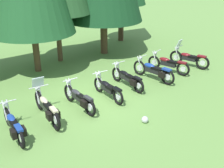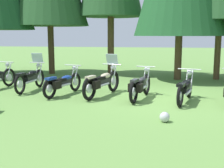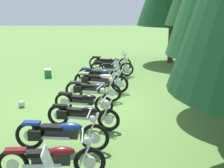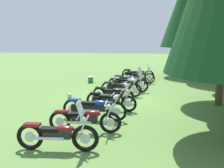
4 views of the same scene
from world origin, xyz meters
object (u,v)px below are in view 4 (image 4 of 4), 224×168
at_px(motorcycle_3, 127,83).
at_px(motorcycle_5, 113,93).
at_px(pine_tree_0, 190,4).
at_px(motorcycle_4, 120,88).
at_px(dropped_helmet, 70,95).
at_px(motorcycle_8, 85,119).
at_px(motorcycle_2, 128,80).
at_px(motorcycle_7, 93,107).
at_px(motorcycle_0, 137,73).
at_px(motorcycle_9, 58,134).
at_px(motorcycle_1, 139,76).
at_px(motorcycle_6, 110,100).
at_px(picnic_cooler, 91,79).

relative_size(motorcycle_3, motorcycle_5, 1.14).
bearing_deg(pine_tree_0, motorcycle_4, -29.91).
bearing_deg(dropped_helmet, motorcycle_8, 21.96).
xyz_separation_m(motorcycle_2, dropped_helmet, (3.48, -2.73, -0.31)).
bearing_deg(motorcycle_2, motorcycle_7, -80.36).
relative_size(motorcycle_2, motorcycle_5, 1.04).
height_order(motorcycle_3, motorcycle_5, motorcycle_3).
relative_size(motorcycle_0, motorcycle_4, 1.08).
xyz_separation_m(motorcycle_9, pine_tree_0, (-14.95, 5.50, 5.07)).
xyz_separation_m(motorcycle_1, motorcycle_3, (2.83, -0.56, 0.00)).
bearing_deg(motorcycle_0, motorcycle_6, -83.13).
bearing_deg(motorcycle_1, motorcycle_4, -98.91).
bearing_deg(motorcycle_2, motorcycle_9, -80.73).
bearing_deg(dropped_helmet, motorcycle_3, 126.80).
distance_m(motorcycle_2, motorcycle_7, 7.03).
height_order(motorcycle_6, motorcycle_7, motorcycle_7).
bearing_deg(picnic_cooler, motorcycle_1, 92.94).
bearing_deg(motorcycle_3, motorcycle_4, -84.78).
bearing_deg(pine_tree_0, motorcycle_3, -32.91).
xyz_separation_m(motorcycle_8, motorcycle_9, (1.46, -0.41, 0.02)).
bearing_deg(motorcycle_2, motorcycle_1, 82.71).
relative_size(motorcycle_3, picnic_cooler, 4.29).
height_order(motorcycle_0, motorcycle_6, motorcycle_0).
bearing_deg(dropped_helmet, motorcycle_4, 107.16).
distance_m(motorcycle_6, motorcycle_7, 1.53).
xyz_separation_m(motorcycle_1, motorcycle_5, (5.57, -1.05, -0.05)).
relative_size(motorcycle_0, motorcycle_6, 1.06).
xyz_separation_m(motorcycle_6, motorcycle_8, (2.83, -0.39, 0.02)).
bearing_deg(motorcycle_4, motorcycle_3, 89.23).
height_order(motorcycle_2, picnic_cooler, motorcycle_2).
bearing_deg(motorcycle_8, motorcycle_9, -108.48).
xyz_separation_m(motorcycle_5, motorcycle_8, (4.22, -0.36, 0.03)).
height_order(picnic_cooler, dropped_helmet, picnic_cooler).
bearing_deg(motorcycle_0, dropped_helmet, -103.94).
relative_size(motorcycle_0, motorcycle_1, 1.06).
relative_size(motorcycle_1, dropped_helmet, 9.10).
relative_size(motorcycle_9, dropped_helmet, 9.15).
height_order(motorcycle_1, motorcycle_6, motorcycle_1).
relative_size(motorcycle_3, motorcycle_7, 0.97).
relative_size(motorcycle_6, picnic_cooler, 4.06).
bearing_deg(motorcycle_5, motorcycle_7, -83.10).
height_order(motorcycle_0, motorcycle_3, motorcycle_3).
distance_m(motorcycle_4, picnic_cooler, 4.68).
bearing_deg(dropped_helmet, motorcycle_7, 28.89).
relative_size(motorcycle_7, motorcycle_9, 1.08).
relative_size(motorcycle_6, motorcycle_9, 0.99).
height_order(motorcycle_5, motorcycle_6, motorcycle_6).
relative_size(motorcycle_4, motorcycle_6, 0.98).
bearing_deg(picnic_cooler, motorcycle_7, 12.57).
bearing_deg(motorcycle_7, motorcycle_4, 87.21).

